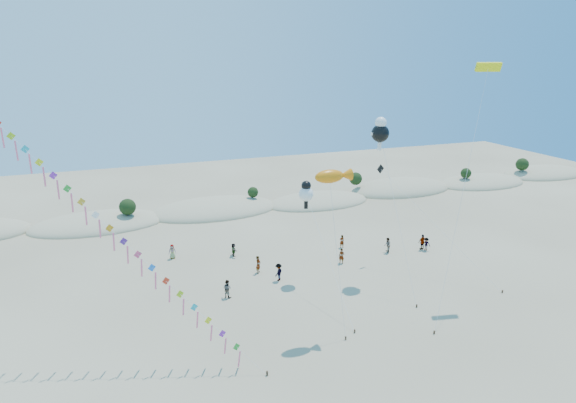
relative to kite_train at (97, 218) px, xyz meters
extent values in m
ellipsoid|color=tan|center=(-1.53, 30.85, -10.75)|extent=(17.60, 9.68, 3.00)
ellipsoid|color=#223613|center=(-1.53, 30.85, -9.92)|extent=(14.08, 6.34, 0.70)
ellipsoid|color=tan|center=(14.47, 31.55, -10.75)|extent=(19.00, 10.45, 3.40)
ellipsoid|color=#223613|center=(14.47, 31.55, -9.81)|extent=(15.20, 6.84, 0.76)
ellipsoid|color=tan|center=(30.47, 30.15, -10.75)|extent=(16.40, 9.02, 2.80)
ellipsoid|color=#223613|center=(30.47, 30.15, -9.98)|extent=(13.12, 5.90, 0.66)
ellipsoid|color=tan|center=(46.47, 31.95, -10.75)|extent=(18.00, 9.90, 3.80)
ellipsoid|color=#223613|center=(46.47, 31.95, -9.70)|extent=(14.40, 6.48, 0.72)
ellipsoid|color=tan|center=(62.47, 30.75, -10.75)|extent=(16.80, 9.24, 3.00)
ellipsoid|color=#223613|center=(62.47, 30.75, -9.92)|extent=(13.44, 6.05, 0.67)
ellipsoid|color=tan|center=(78.47, 32.15, -10.75)|extent=(17.60, 9.68, 3.20)
ellipsoid|color=#223613|center=(78.47, 32.15, -9.87)|extent=(14.08, 6.34, 0.70)
sphere|color=black|center=(2.47, 29.65, -8.27)|extent=(2.20, 2.20, 2.20)
sphere|color=black|center=(20.47, 31.65, -8.51)|extent=(1.60, 1.60, 1.60)
sphere|color=black|center=(38.47, 33.05, -8.31)|extent=(2.10, 2.10, 2.10)
sphere|color=black|center=(58.47, 30.35, -8.43)|extent=(1.80, 1.80, 1.80)
sphere|color=black|center=(72.47, 31.85, -8.23)|extent=(2.30, 2.30, 2.30)
cube|color=#3F2D1E|center=(10.28, -7.34, -10.57)|extent=(0.12, 0.12, 0.35)
cylinder|color=silver|center=(0.81, -0.60, -0.76)|extent=(18.97, 13.51, 20.00)
cube|color=green|center=(8.43, -6.02, -8.79)|extent=(1.17, 0.46, 1.23)
cube|color=pink|center=(8.61, -5.97, -9.89)|extent=(0.19, 0.45, 1.55)
cube|color=purple|center=(7.58, -5.41, -7.89)|extent=(1.17, 0.46, 1.23)
cube|color=pink|center=(7.76, -5.36, -8.99)|extent=(0.19, 0.45, 1.55)
cube|color=yellow|center=(6.72, -4.80, -6.99)|extent=(1.17, 0.46, 1.23)
cube|color=pink|center=(6.90, -4.75, -8.09)|extent=(0.19, 0.45, 1.55)
cube|color=#1AB0C3|center=(5.87, -4.20, -6.09)|extent=(1.17, 0.46, 1.23)
cube|color=pink|center=(6.05, -4.15, -7.19)|extent=(0.19, 0.45, 1.55)
cube|color=#A5D619|center=(5.01, -3.59, -5.19)|extent=(1.17, 0.46, 1.23)
cube|color=pink|center=(5.19, -3.54, -6.29)|extent=(0.19, 0.45, 1.55)
cube|color=red|center=(4.16, -2.98, -4.29)|extent=(1.17, 0.46, 1.23)
cube|color=pink|center=(4.34, -2.93, -5.39)|extent=(0.19, 0.45, 1.55)
cube|color=#1B7AED|center=(3.30, -2.37, -3.39)|extent=(1.17, 0.46, 1.23)
cube|color=pink|center=(3.48, -2.32, -4.49)|extent=(0.19, 0.45, 1.55)
cube|color=#EC4A75|center=(2.45, -1.76, -2.49)|extent=(1.17, 0.46, 1.23)
cube|color=pink|center=(2.63, -1.71, -3.59)|extent=(0.19, 0.45, 1.55)
cube|color=#56228A|center=(1.60, -1.16, -1.58)|extent=(1.17, 0.46, 1.23)
cube|color=pink|center=(1.78, -1.11, -2.68)|extent=(0.19, 0.45, 1.55)
cube|color=orange|center=(0.74, -0.55, -0.68)|extent=(1.17, 0.46, 1.23)
cube|color=pink|center=(0.92, -0.50, -1.78)|extent=(0.19, 0.45, 1.55)
cube|color=white|center=(-0.11, 0.06, 0.22)|extent=(1.17, 0.46, 1.23)
cube|color=pink|center=(0.07, 0.11, -0.88)|extent=(0.19, 0.45, 1.55)
cube|color=gold|center=(-0.97, 0.67, 1.12)|extent=(1.17, 0.46, 1.23)
cube|color=pink|center=(-0.79, 0.72, 0.02)|extent=(0.19, 0.45, 1.55)
cube|color=green|center=(-1.82, 1.28, 2.02)|extent=(1.17, 0.46, 1.23)
cube|color=pink|center=(-1.64, 1.33, 0.92)|extent=(0.19, 0.45, 1.55)
cube|color=purple|center=(-2.68, 1.88, 2.92)|extent=(1.17, 0.46, 1.23)
cube|color=pink|center=(-2.50, 1.93, 1.82)|extent=(0.19, 0.45, 1.55)
cube|color=yellow|center=(-3.53, 2.49, 3.82)|extent=(1.17, 0.46, 1.23)
cube|color=pink|center=(-3.35, 2.54, 2.72)|extent=(0.19, 0.45, 1.55)
cube|color=#1AB0C3|center=(-4.38, 3.10, 4.72)|extent=(1.17, 0.46, 1.23)
cube|color=pink|center=(-4.20, 3.15, 3.62)|extent=(0.19, 0.45, 1.55)
cube|color=#A5D619|center=(-5.24, 3.71, 5.62)|extent=(1.17, 0.46, 1.23)
cube|color=pink|center=(-5.06, 3.76, 4.52)|extent=(0.19, 0.45, 1.55)
cube|color=pink|center=(-5.91, 4.37, 5.43)|extent=(0.19, 0.45, 1.55)
cube|color=#3F2D1E|center=(17.59, -5.20, -10.60)|extent=(0.10, 0.10, 0.30)
cylinder|color=silver|center=(17.43, -3.61, -4.34)|extent=(0.34, 3.23, 12.82)
ellipsoid|color=orange|center=(17.27, -2.01, 2.06)|extent=(2.46, 1.08, 1.08)
cone|color=orange|center=(18.65, -2.01, 2.06)|extent=(0.98, 0.98, 0.98)
cube|color=#3F2D1E|center=(18.74, -4.54, -10.60)|extent=(0.10, 0.10, 0.30)
cylinder|color=silver|center=(18.89, 1.28, -6.38)|extent=(0.32, 11.65, 8.76)
sphere|color=white|center=(19.04, 7.10, -2.01)|extent=(1.45, 1.45, 1.45)
sphere|color=black|center=(19.04, 7.10, -1.14)|extent=(0.97, 0.97, 0.97)
cube|color=black|center=(19.04, 7.10, -3.14)|extent=(0.35, 0.18, 0.80)
cube|color=#3F2D1E|center=(25.98, -2.74, -10.60)|extent=(0.10, 0.10, 0.30)
cylinder|color=silver|center=(26.20, 1.63, -3.48)|extent=(0.47, 8.77, 14.54)
sphere|color=black|center=(26.42, 6.01, 3.78)|extent=(1.76, 1.76, 1.76)
sphere|color=white|center=(26.42, 6.01, 4.84)|extent=(1.15, 1.15, 1.15)
cube|color=white|center=(26.42, 6.01, 2.50)|extent=(0.35, 0.18, 0.80)
cube|color=white|center=(25.72, 6.01, 3.78)|extent=(0.60, 0.15, 0.25)
cube|color=white|center=(27.12, 6.01, 3.78)|extent=(0.60, 0.15, 0.25)
cube|color=#3F2D1E|center=(24.80, -6.93, -10.60)|extent=(0.10, 0.10, 0.30)
cylinder|color=silver|center=(29.34, -3.19, -0.30)|extent=(9.11, 7.51, 20.92)
cube|color=#F5F10C|center=(33.88, 0.54, 10.16)|extent=(2.42, 0.99, 0.85)
cube|color=black|center=(33.88, 0.56, 10.16)|extent=(2.33, 0.59, 0.19)
cube|color=#3F2D1E|center=(35.36, -3.19, -10.60)|extent=(0.10, 0.10, 0.30)
cylinder|color=silver|center=(31.97, 2.98, -5.70)|extent=(6.81, 12.36, 10.11)
cube|color=black|center=(28.58, 9.14, -0.66)|extent=(1.03, 0.30, 1.06)
imported|color=slate|center=(10.29, 5.06, -9.87)|extent=(1.05, 1.08, 1.76)
imported|color=slate|center=(15.99, 6.76, -9.85)|extent=(1.31, 1.29, 1.81)
imported|color=slate|center=(14.57, 9.16, -9.81)|extent=(0.79, 0.81, 1.88)
imported|color=slate|center=(23.85, 8.37, -9.91)|extent=(0.73, 0.70, 1.68)
imported|color=slate|center=(25.87, 12.44, -9.96)|extent=(0.59, 0.40, 1.58)
imported|color=slate|center=(30.16, 9.26, -9.86)|extent=(0.93, 1.05, 1.78)
imported|color=slate|center=(6.57, 16.06, -9.92)|extent=(0.87, 0.63, 1.66)
imported|color=slate|center=(34.49, 8.63, -9.82)|extent=(1.10, 0.47, 1.87)
imported|color=slate|center=(34.79, 8.31, -9.98)|extent=(1.06, 1.14, 1.54)
imported|color=slate|center=(13.19, 14.34, -9.98)|extent=(0.52, 1.44, 1.53)
camera|label=1|loc=(1.68, -35.31, 11.16)|focal=30.00mm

